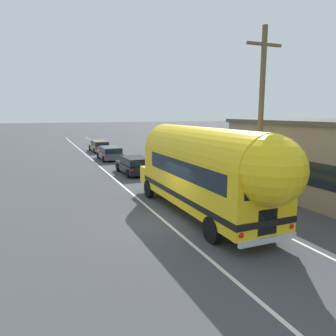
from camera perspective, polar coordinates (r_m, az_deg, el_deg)
ground_plane at (r=14.20m, az=-0.57°, el=-9.61°), size 300.00×300.00×0.00m
lane_markings at (r=25.77m, az=-6.90°, el=-0.76°), size 3.89×80.00×0.01m
utility_pole at (r=15.15m, az=16.34°, el=8.30°), size 1.80×0.24×8.50m
painted_bus at (r=14.15m, az=6.99°, el=-0.10°), size 2.70×11.45×4.12m
car_lead at (r=24.81m, az=-6.03°, el=0.67°), size 2.09×4.35×1.37m
car_second at (r=32.69m, az=-10.43°, el=2.81°), size 2.01×4.38×1.37m
car_third at (r=40.08m, az=-12.29°, el=4.04°), size 1.94×4.58×1.37m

